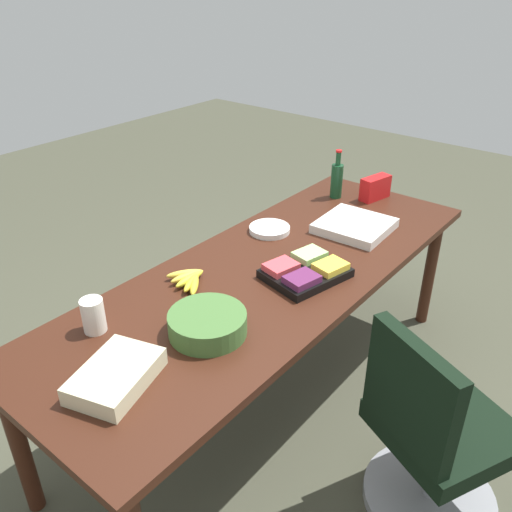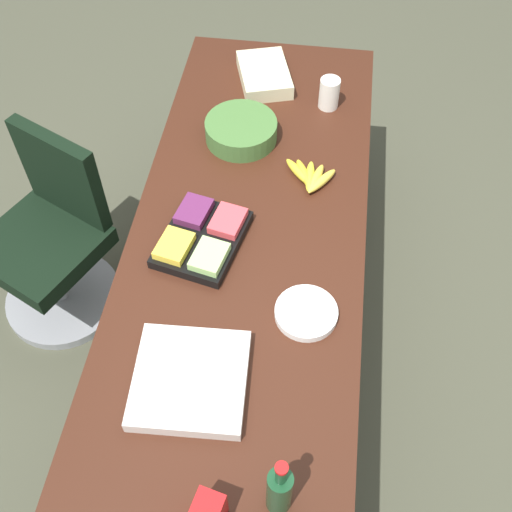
% 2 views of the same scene
% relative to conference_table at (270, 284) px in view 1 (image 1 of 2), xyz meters
% --- Properties ---
extents(ground_plane, '(10.00, 10.00, 0.00)m').
position_rel_conference_table_xyz_m(ground_plane, '(0.00, 0.00, -0.71)').
color(ground_plane, '#454636').
extents(conference_table, '(2.52, 0.90, 0.78)m').
position_rel_conference_table_xyz_m(conference_table, '(0.00, 0.00, 0.00)').
color(conference_table, '#3C1C11').
rests_on(conference_table, ground).
extents(office_chair, '(0.64, 0.64, 0.93)m').
position_rel_conference_table_xyz_m(office_chair, '(0.13, 0.92, -0.34)').
color(office_chair, gray).
rests_on(office_chair, ground).
extents(wine_bottle, '(0.08, 0.08, 0.30)m').
position_rel_conference_table_xyz_m(wine_bottle, '(-0.96, -0.23, 0.19)').
color(wine_bottle, '#164224').
rests_on(wine_bottle, conference_table).
extents(pizza_box, '(0.38, 0.38, 0.05)m').
position_rel_conference_table_xyz_m(pizza_box, '(-0.63, 0.09, 0.10)').
color(pizza_box, silver).
rests_on(pizza_box, conference_table).
extents(salad_bowl, '(0.39, 0.39, 0.09)m').
position_rel_conference_table_xyz_m(salad_bowl, '(0.54, 0.10, 0.12)').
color(salad_bowl, '#446E34').
rests_on(salad_bowl, conference_table).
extents(fruit_platter, '(0.41, 0.35, 0.07)m').
position_rel_conference_table_xyz_m(fruit_platter, '(-0.05, 0.16, 0.11)').
color(fruit_platter, black).
rests_on(fruit_platter, conference_table).
extents(sheet_cake, '(0.37, 0.30, 0.07)m').
position_rel_conference_table_xyz_m(sheet_cake, '(0.95, 0.06, 0.11)').
color(sheet_cake, beige).
rests_on(sheet_cake, conference_table).
extents(paper_plate_stack, '(0.26, 0.26, 0.03)m').
position_rel_conference_table_xyz_m(paper_plate_stack, '(-0.32, -0.26, 0.09)').
color(paper_plate_stack, white).
rests_on(paper_plate_stack, conference_table).
extents(banana_bunch, '(0.20, 0.23, 0.04)m').
position_rel_conference_table_xyz_m(banana_bunch, '(0.32, -0.21, 0.10)').
color(banana_bunch, yellow).
rests_on(banana_bunch, conference_table).
extents(chip_bag_red, '(0.21, 0.12, 0.14)m').
position_rel_conference_table_xyz_m(chip_bag_red, '(-1.09, -0.03, 0.14)').
color(chip_bag_red, red).
rests_on(chip_bag_red, conference_table).
extents(mayo_jar, '(0.11, 0.11, 0.14)m').
position_rel_conference_table_xyz_m(mayo_jar, '(0.81, -0.25, 0.14)').
color(mayo_jar, white).
rests_on(mayo_jar, conference_table).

